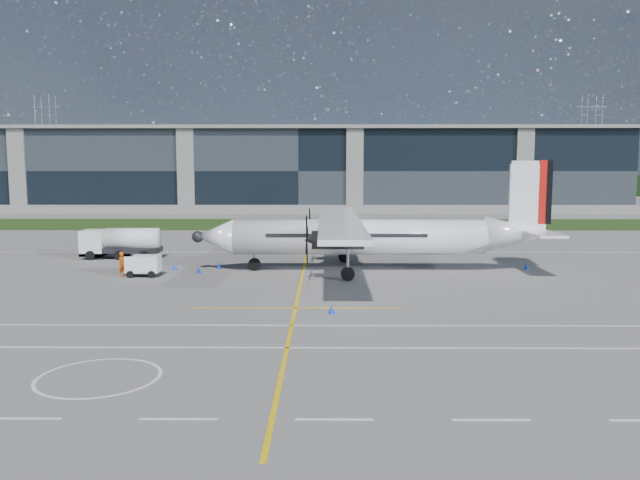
{
  "coord_description": "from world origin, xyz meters",
  "views": [
    {
      "loc": [
        4.68,
        -41.1,
        7.98
      ],
      "look_at": [
        4.33,
        5.95,
        2.56
      ],
      "focal_mm": 35.0,
      "sensor_mm": 36.0,
      "label": 1
    }
  ],
  "objects": [
    {
      "name": "grass_strip",
      "position": [
        0.0,
        48.0,
        0.02
      ],
      "size": [
        400.0,
        18.0,
        0.04
      ],
      "primitive_type": "cube",
      "color": "#1B340E",
      "rests_on": "ground"
    },
    {
      "name": "safety_cone_nose_port",
      "position": [
        -5.02,
        6.02,
        0.25
      ],
      "size": [
        0.36,
        0.36,
        0.5
      ],
      "primitive_type": "cone",
      "color": "#0D33E1",
      "rests_on": "ground"
    },
    {
      "name": "yellow_taxiway_centerline",
      "position": [
        3.0,
        10.0,
        0.01
      ],
      "size": [
        0.2,
        70.0,
        0.01
      ],
      "primitive_type": "cube",
      "color": "yellow",
      "rests_on": "ground"
    },
    {
      "name": "white_lane_line",
      "position": [
        0.0,
        -14.0,
        0.01
      ],
      "size": [
        90.0,
        0.15,
        0.01
      ],
      "primitive_type": "cube",
      "color": "white",
      "rests_on": "ground"
    },
    {
      "name": "fuel_tanker_truck",
      "position": [
        -13.96,
        13.82,
        1.36
      ],
      "size": [
        7.25,
        2.36,
        2.72
      ],
      "primitive_type": null,
      "color": "silver",
      "rests_on": "ground"
    },
    {
      "name": "tree_line",
      "position": [
        0.0,
        140.0,
        3.0
      ],
      "size": [
        400.0,
        6.0,
        6.0
      ],
      "primitive_type": "cube",
      "color": "black",
      "rests_on": "ground"
    },
    {
      "name": "safety_cone_stbdwing",
      "position": [
        5.94,
        21.34,
        0.25
      ],
      "size": [
        0.36,
        0.36,
        0.5
      ],
      "primitive_type": "cone",
      "color": "#0D33E1",
      "rests_on": "ground"
    },
    {
      "name": "ground_crew_person",
      "position": [
        -10.31,
        4.39,
        1.06
      ],
      "size": [
        0.98,
        1.06,
        2.12
      ],
      "primitive_type": "imported",
      "rotation": [
        0.0,
        0.0,
        1.01
      ],
      "color": "#F25907",
      "rests_on": "ground"
    },
    {
      "name": "safety_cone_tail",
      "position": [
        20.69,
        7.83,
        0.25
      ],
      "size": [
        0.36,
        0.36,
        0.5
      ],
      "primitive_type": "cone",
      "color": "#0D33E1",
      "rests_on": "ground"
    },
    {
      "name": "safety_cone_nose_stbd",
      "position": [
        -3.82,
        8.23,
        0.25
      ],
      "size": [
        0.36,
        0.36,
        0.5
      ],
      "primitive_type": "cone",
      "color": "#0D33E1",
      "rests_on": "ground"
    },
    {
      "name": "pylon_east",
      "position": [
        85.0,
        150.0,
        15.0
      ],
      "size": [
        9.0,
        4.6,
        30.0
      ],
      "primitive_type": null,
      "color": "gray",
      "rests_on": "ground"
    },
    {
      "name": "safety_cone_portwing",
      "position": [
        5.06,
        -7.36,
        0.25
      ],
      "size": [
        0.36,
        0.36,
        0.5
      ],
      "primitive_type": "cone",
      "color": "#0D33E1",
      "rests_on": "ground"
    },
    {
      "name": "ground",
      "position": [
        0.0,
        40.0,
        0.0
      ],
      "size": [
        400.0,
        400.0,
        0.0
      ],
      "primitive_type": "plane",
      "color": "slate",
      "rests_on": "ground"
    },
    {
      "name": "turboprop_aircraft",
      "position": [
        8.39,
        7.23,
        4.31
      ],
      "size": [
        27.7,
        28.72,
        8.62
      ],
      "primitive_type": null,
      "color": "white",
      "rests_on": "ground"
    },
    {
      "name": "pylon_west",
      "position": [
        -80.0,
        150.0,
        15.0
      ],
      "size": [
        9.0,
        4.6,
        30.0
      ],
      "primitive_type": null,
      "color": "gray",
      "rests_on": "ground"
    },
    {
      "name": "safety_cone_fwd",
      "position": [
        -7.21,
        7.56,
        0.25
      ],
      "size": [
        0.36,
        0.36,
        0.5
      ],
      "primitive_type": "cone",
      "color": "#0D33E1",
      "rests_on": "ground"
    },
    {
      "name": "terminal_building",
      "position": [
        0.0,
        80.0,
        7.5
      ],
      "size": [
        120.0,
        20.0,
        15.0
      ],
      "primitive_type": "cube",
      "color": "black",
      "rests_on": "ground"
    },
    {
      "name": "baggage_tug",
      "position": [
        -8.8,
        4.56,
        0.78
      ],
      "size": [
        2.61,
        1.56,
        1.56
      ],
      "primitive_type": null,
      "color": "white",
      "rests_on": "ground"
    }
  ]
}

